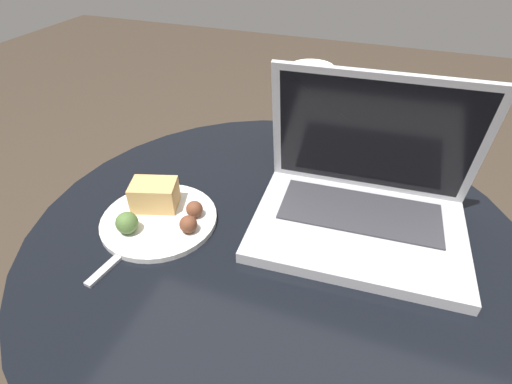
# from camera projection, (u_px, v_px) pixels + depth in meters

# --- Properties ---
(table) EXTENTS (0.76, 0.76, 0.55)m
(table) POSITION_uv_depth(u_px,v_px,m) (273.00, 282.00, 0.69)
(table) COLOR #515156
(table) RESTS_ON ground_plane
(laptop) EXTENTS (0.33, 0.24, 0.23)m
(laptop) POSITION_uv_depth(u_px,v_px,m) (363.00, 198.00, 0.61)
(laptop) COLOR #B2B2B7
(laptop) RESTS_ON table
(beer_glass) EXTENTS (0.07, 0.07, 0.18)m
(beer_glass) POSITION_uv_depth(u_px,v_px,m) (308.00, 116.00, 0.73)
(beer_glass) COLOR #C6701E
(beer_glass) RESTS_ON table
(snack_plate) EXTENTS (0.18, 0.18, 0.05)m
(snack_plate) POSITION_uv_depth(u_px,v_px,m) (158.00, 212.00, 0.63)
(snack_plate) COLOR silver
(snack_plate) RESTS_ON table
(fork) EXTENTS (0.04, 0.18, 0.00)m
(fork) POSITION_uv_depth(u_px,v_px,m) (141.00, 237.00, 0.60)
(fork) COLOR #B2B2B7
(fork) RESTS_ON table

